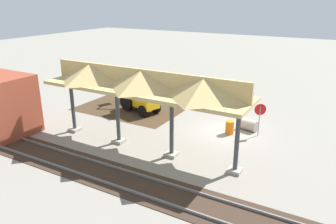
{
  "coord_description": "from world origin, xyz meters",
  "views": [
    {
      "loc": [
        -6.77,
        19.9,
        8.68
      ],
      "look_at": [
        3.2,
        2.4,
        1.6
      ],
      "focal_mm": 35.0,
      "sensor_mm": 36.0,
      "label": 1
    }
  ],
  "objects_px": {
    "concrete_pipe": "(248,125)",
    "traffic_barrel": "(230,127)",
    "brick_utility_building": "(0,105)",
    "stop_sign": "(260,113)",
    "backhoe": "(140,96)"
  },
  "relations": [
    {
      "from": "backhoe",
      "to": "brick_utility_building",
      "type": "height_order",
      "value": "brick_utility_building"
    },
    {
      "from": "stop_sign",
      "to": "brick_utility_building",
      "type": "bearing_deg",
      "value": 27.91
    },
    {
      "from": "backhoe",
      "to": "traffic_barrel",
      "type": "relative_size",
      "value": 5.78
    },
    {
      "from": "stop_sign",
      "to": "backhoe",
      "type": "xyz_separation_m",
      "value": [
        9.63,
        -0.28,
        -0.32
      ]
    },
    {
      "from": "brick_utility_building",
      "to": "traffic_barrel",
      "type": "bearing_deg",
      "value": -151.03
    },
    {
      "from": "concrete_pipe",
      "to": "traffic_barrel",
      "type": "height_order",
      "value": "traffic_barrel"
    },
    {
      "from": "brick_utility_building",
      "to": "stop_sign",
      "type": "bearing_deg",
      "value": -152.09
    },
    {
      "from": "stop_sign",
      "to": "concrete_pipe",
      "type": "distance_m",
      "value": 1.61
    },
    {
      "from": "stop_sign",
      "to": "traffic_barrel",
      "type": "xyz_separation_m",
      "value": [
        1.76,
        0.61,
        -1.14
      ]
    },
    {
      "from": "concrete_pipe",
      "to": "stop_sign",
      "type": "bearing_deg",
      "value": 143.17
    },
    {
      "from": "stop_sign",
      "to": "concrete_pipe",
      "type": "relative_size",
      "value": 1.65
    },
    {
      "from": "traffic_barrel",
      "to": "backhoe",
      "type": "bearing_deg",
      "value": -6.45
    },
    {
      "from": "stop_sign",
      "to": "concrete_pipe",
      "type": "bearing_deg",
      "value": -36.83
    },
    {
      "from": "brick_utility_building",
      "to": "traffic_barrel",
      "type": "xyz_separation_m",
      "value": [
        -13.33,
        -7.38,
        -1.51
      ]
    },
    {
      "from": "concrete_pipe",
      "to": "traffic_barrel",
      "type": "xyz_separation_m",
      "value": [
        0.91,
        1.25,
        0.07
      ]
    }
  ]
}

